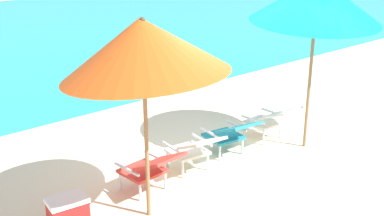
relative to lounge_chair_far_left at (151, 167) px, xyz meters
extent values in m
plane|color=beige|center=(1.27, 4.18, -0.40)|extent=(40.00, 40.00, 0.00)
cube|color=red|center=(-0.01, 0.17, -0.12)|extent=(0.56, 0.54, 0.04)
cube|color=red|center=(0.02, -0.19, 0.15)|extent=(0.56, 0.56, 0.27)
cylinder|color=silver|center=(-0.25, 0.36, -0.27)|extent=(0.04, 0.04, 0.26)
cylinder|color=silver|center=(0.19, 0.40, -0.27)|extent=(0.04, 0.04, 0.26)
cylinder|color=silver|center=(-0.22, -0.05, -0.27)|extent=(0.04, 0.04, 0.26)
cylinder|color=silver|center=(0.22, -0.02, -0.27)|extent=(0.04, 0.04, 0.26)
cube|color=silver|center=(-0.27, 0.15, 0.00)|extent=(0.07, 0.50, 0.03)
cube|color=silver|center=(0.24, 0.20, 0.00)|extent=(0.07, 0.50, 0.03)
cube|color=silver|center=(0.85, 0.25, -0.12)|extent=(0.57, 0.56, 0.04)
cube|color=silver|center=(0.80, -0.11, 0.15)|extent=(0.57, 0.57, 0.27)
cylinder|color=silver|center=(0.65, 0.48, -0.27)|extent=(0.04, 0.04, 0.26)
cylinder|color=silver|center=(1.09, 0.44, -0.27)|extent=(0.04, 0.04, 0.26)
cylinder|color=silver|center=(0.60, 0.07, -0.27)|extent=(0.04, 0.04, 0.26)
cylinder|color=silver|center=(1.04, 0.02, -0.27)|extent=(0.04, 0.04, 0.26)
cube|color=silver|center=(0.59, 0.28, 0.00)|extent=(0.09, 0.50, 0.03)
cube|color=silver|center=(1.10, 0.22, 0.00)|extent=(0.09, 0.50, 0.03)
cube|color=teal|center=(1.64, 0.31, -0.12)|extent=(0.58, 0.56, 0.04)
cube|color=teal|center=(1.59, -0.05, 0.15)|extent=(0.58, 0.58, 0.27)
cylinder|color=silver|center=(1.45, 0.55, -0.27)|extent=(0.04, 0.04, 0.26)
cylinder|color=silver|center=(1.88, 0.49, -0.27)|extent=(0.04, 0.04, 0.26)
cylinder|color=silver|center=(1.40, 0.13, -0.27)|extent=(0.04, 0.04, 0.26)
cylinder|color=silver|center=(1.83, 0.08, -0.27)|extent=(0.04, 0.04, 0.26)
cube|color=silver|center=(1.38, 0.35, 0.00)|extent=(0.09, 0.50, 0.03)
cube|color=silver|center=(1.90, 0.28, 0.00)|extent=(0.09, 0.50, 0.03)
cube|color=silver|center=(2.56, 0.30, -0.12)|extent=(0.53, 0.51, 0.04)
cube|color=silver|center=(2.57, -0.06, 0.15)|extent=(0.53, 0.53, 0.27)
cylinder|color=silver|center=(2.33, 0.51, -0.27)|extent=(0.04, 0.04, 0.26)
cylinder|color=silver|center=(2.77, 0.52, -0.27)|extent=(0.04, 0.04, 0.26)
cylinder|color=silver|center=(2.34, 0.09, -0.27)|extent=(0.04, 0.04, 0.26)
cylinder|color=silver|center=(2.78, 0.10, -0.27)|extent=(0.04, 0.04, 0.26)
cube|color=silver|center=(2.30, 0.30, 0.00)|extent=(0.04, 0.50, 0.03)
cube|color=silver|center=(2.82, 0.31, 0.00)|extent=(0.04, 0.50, 0.03)
cylinder|color=olive|center=(-0.32, -0.39, 0.52)|extent=(0.05, 0.05, 1.84)
cone|color=#EA5619|center=(-0.32, -0.39, 1.72)|extent=(2.56, 2.59, 0.80)
sphere|color=#4C3823|center=(-0.32, -0.39, 2.01)|extent=(0.07, 0.07, 0.07)
cylinder|color=olive|center=(2.82, -0.38, 0.64)|extent=(0.05, 0.05, 2.08)
cone|color=#0A93AD|center=(2.82, -0.38, 1.97)|extent=(2.70, 2.72, 0.78)
cube|color=red|center=(-1.15, 0.12, -0.27)|extent=(0.48, 0.35, 0.26)
cube|color=white|center=(-1.15, 0.12, -0.11)|extent=(0.51, 0.38, 0.06)
camera|label=1|loc=(-3.27, -4.67, 2.88)|focal=44.89mm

